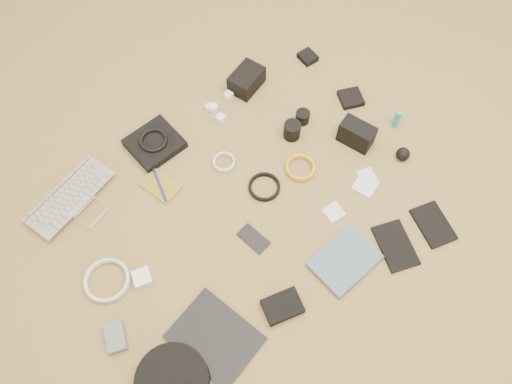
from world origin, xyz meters
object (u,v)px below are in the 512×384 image
laptop (81,204)px  tablet (215,337)px  dslr_camera (247,80)px  phone (254,239)px  headphone_case (173,382)px  paperback (362,278)px

laptop → tablet: laptop is taller
dslr_camera → phone: (-0.36, -0.60, -0.04)m
tablet → headphone_case: (-0.18, -0.05, 0.03)m
phone → paperback: size_ratio=0.51×
dslr_camera → tablet: (-0.65, -0.82, -0.04)m
dslr_camera → paperback: bearing=-120.3°
dslr_camera → phone: size_ratio=1.26×
dslr_camera → tablet: dslr_camera is taller
paperback → dslr_camera: bearing=-15.9°
laptop → tablet: bearing=-97.3°
laptop → tablet: (0.17, -0.68, -0.01)m
laptop → dslr_camera: 0.83m
paperback → laptop: bearing=33.1°
laptop → phone: (0.46, -0.46, -0.01)m
laptop → phone: bearing=-66.0°
dslr_camera → paperback: dslr_camera is taller
laptop → headphone_case: size_ratio=1.52×
tablet → phone: tablet is taller
headphone_case → tablet: bearing=14.9°
tablet → paperback: size_ratio=1.21×
phone → headphone_case: bearing=-164.0°
paperback → tablet: bearing=70.3°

